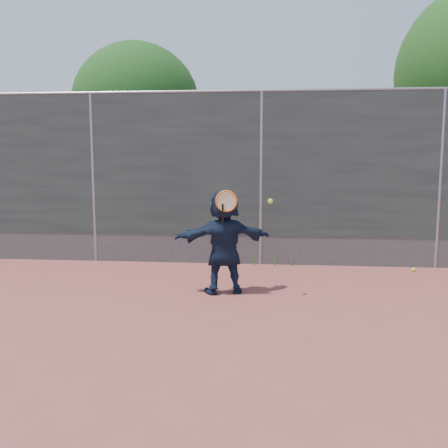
{
  "coord_description": "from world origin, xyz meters",
  "views": [
    {
      "loc": [
        0.2,
        -5.19,
        1.9
      ],
      "look_at": [
        -0.46,
        1.59,
        0.97
      ],
      "focal_mm": 40.0,
      "sensor_mm": 36.0,
      "label": 1
    }
  ],
  "objects": [
    {
      "name": "ground",
      "position": [
        0.0,
        0.0,
        0.0
      ],
      "size": [
        80.0,
        80.0,
        0.0
      ],
      "primitive_type": "plane",
      "color": "#9E4C42",
      "rests_on": "ground"
    },
    {
      "name": "player",
      "position": [
        -0.46,
        1.59,
        0.73
      ],
      "size": [
        1.42,
        0.78,
        1.46
      ],
      "primitive_type": "imported",
      "rotation": [
        0.0,
        0.0,
        3.42
      ],
      "color": "#142037",
      "rests_on": "ground"
    },
    {
      "name": "ball_ground",
      "position": [
        2.55,
        3.15,
        0.03
      ],
      "size": [
        0.07,
        0.07,
        0.07
      ],
      "primitive_type": "sphere",
      "color": "#CEF937",
      "rests_on": "ground"
    },
    {
      "name": "fence",
      "position": [
        -0.0,
        3.5,
        1.58
      ],
      "size": [
        20.0,
        0.06,
        3.03
      ],
      "color": "#38423D",
      "rests_on": "ground"
    },
    {
      "name": "swing_action",
      "position": [
        -0.35,
        1.39,
        1.29
      ],
      "size": [
        0.76,
        0.13,
        0.51
      ],
      "color": "orange",
      "rests_on": "ground"
    },
    {
      "name": "tree_left",
      "position": [
        -2.85,
        6.55,
        2.94
      ],
      "size": [
        3.15,
        3.0,
        4.53
      ],
      "color": "#382314",
      "rests_on": "ground"
    },
    {
      "name": "weed_clump",
      "position": [
        0.29,
        3.38,
        0.13
      ],
      "size": [
        0.68,
        0.07,
        0.3
      ],
      "color": "#387226",
      "rests_on": "ground"
    }
  ]
}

